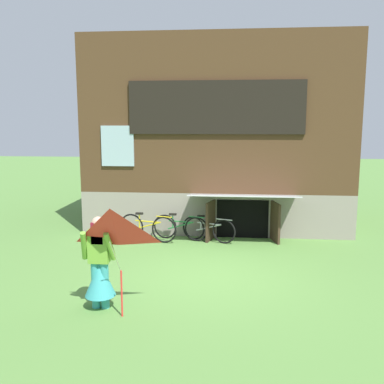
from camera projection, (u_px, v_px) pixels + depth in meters
ground_plane at (209, 274)px, 8.95m from camera, size 60.00×60.00×0.00m
log_house at (219, 135)px, 13.66m from camera, size 7.55×5.60×5.50m
person at (100, 270)px, 7.24m from camera, size 0.61×0.52×1.59m
kite at (111, 239)px, 6.56m from camera, size 1.06×0.95×1.76m
bicycle_silver at (208, 229)px, 11.37m from camera, size 1.45×0.56×0.69m
bicycle_green at (180, 227)px, 11.55m from camera, size 1.53×0.39×0.71m
bicycle_yellow at (147, 228)px, 11.41m from camera, size 1.61×0.49×0.76m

